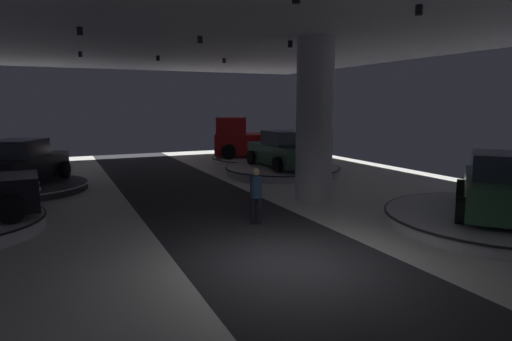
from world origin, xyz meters
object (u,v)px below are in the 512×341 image
at_px(visitor_walking_near, 256,192).
at_px(display_car_far_left, 20,164).
at_px(display_platform_near_right, 499,220).
at_px(display_car_far_right, 283,151).
at_px(pickup_truck_deep_right, 255,141).
at_px(column_right, 315,120).
at_px(display_platform_far_right, 282,170).
at_px(display_car_near_right, 502,187).
at_px(display_platform_deep_right, 260,158).
at_px(display_platform_far_left, 22,187).

bearing_deg(visitor_walking_near, display_car_far_left, 128.31).
xyz_separation_m(display_platform_near_right, display_car_far_right, (-1.12, 10.36, 0.94)).
xyz_separation_m(pickup_truck_deep_right, display_car_far_right, (-0.91, -5.19, -0.05)).
xyz_separation_m(display_platform_near_right, pickup_truck_deep_right, (-0.21, 15.54, 0.99)).
relative_size(column_right, display_platform_near_right, 0.91).
bearing_deg(display_platform_far_right, display_platform_near_right, -83.83).
relative_size(display_platform_near_right, visitor_walking_near, 3.82).
height_order(column_right, display_car_near_right, column_right).
distance_m(display_platform_near_right, visitor_walking_near, 6.70).
xyz_separation_m(pickup_truck_deep_right, display_platform_far_right, (-0.91, -5.16, -0.97)).
distance_m(display_platform_near_right, display_platform_deep_right, 15.43).
xyz_separation_m(display_platform_far_right, visitor_walking_near, (-4.82, -7.39, 0.71)).
bearing_deg(display_car_near_right, display_car_far_left, 138.14).
bearing_deg(display_platform_far_right, display_car_near_right, -83.97).
relative_size(display_platform_far_left, display_car_far_left, 1.05).
bearing_deg(display_platform_deep_right, visitor_walking_near, -115.90).
relative_size(display_car_near_right, display_car_far_right, 1.03).
bearing_deg(visitor_walking_near, display_platform_near_right, -26.77).
height_order(column_right, display_car_far_right, column_right).
height_order(display_platform_far_left, pickup_truck_deep_right, pickup_truck_deep_right).
distance_m(display_car_near_right, pickup_truck_deep_right, 15.57).
bearing_deg(display_platform_deep_right, display_car_near_right, -90.42).
xyz_separation_m(display_platform_far_left, display_car_far_right, (10.99, -0.50, 0.96)).
bearing_deg(display_car_far_right, display_platform_far_right, 89.50).
bearing_deg(display_platform_deep_right, display_platform_far_right, -103.53).
relative_size(column_right, display_platform_far_right, 1.01).
xyz_separation_m(column_right, display_car_far_left, (-9.35, 5.78, -1.70)).
height_order(display_platform_deep_right, pickup_truck_deep_right, pickup_truck_deep_right).
bearing_deg(column_right, display_platform_far_right, 72.77).
height_order(column_right, pickup_truck_deep_right, column_right).
xyz_separation_m(display_car_near_right, visitor_walking_near, (-5.92, 3.02, -0.18)).
bearing_deg(display_car_far_right, column_right, -107.32).
bearing_deg(column_right, display_car_far_left, 148.27).
height_order(display_car_near_right, display_car_far_right, display_car_far_right).
bearing_deg(column_right, display_platform_far_left, 148.11).
height_order(display_platform_deep_right, visitor_walking_near, visitor_walking_near).
bearing_deg(display_car_near_right, display_platform_far_right, 96.03).
relative_size(column_right, display_platform_far_left, 1.15).
height_order(display_platform_near_right, display_car_near_right, display_car_near_right).
bearing_deg(pickup_truck_deep_right, display_platform_far_right, -100.05).
distance_m(display_platform_far_left, visitor_walking_near, 10.02).
distance_m(display_platform_near_right, display_car_near_right, 0.91).
height_order(column_right, display_platform_deep_right, column_right).
distance_m(column_right, display_car_far_right, 5.80).
relative_size(display_car_far_left, visitor_walking_near, 2.87).
relative_size(pickup_truck_deep_right, display_car_far_right, 1.34).
bearing_deg(display_platform_far_right, display_car_far_right, -90.50).
bearing_deg(column_right, display_car_far_right, 72.68).
bearing_deg(display_platform_near_right, display_car_far_left, 138.24).
relative_size(column_right, pickup_truck_deep_right, 0.96).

